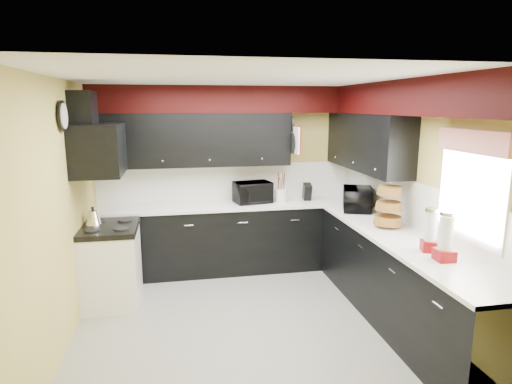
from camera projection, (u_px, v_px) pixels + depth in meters
ground at (252, 321)px, 4.54m from camera, size 3.60×3.60×0.00m
wall_back at (229, 178)px, 6.03m from camera, size 3.60×0.06×2.50m
wall_right at (415, 199)px, 4.62m from camera, size 0.06×3.60×2.50m
wall_left at (61, 215)px, 3.97m from camera, size 0.06×3.60×2.50m
ceiling at (251, 78)px, 4.05m from camera, size 3.60×3.60×0.06m
cab_back at (233, 238)px, 5.90m from camera, size 3.60×0.60×0.90m
cab_right at (399, 282)px, 4.44m from camera, size 0.60×3.00×0.90m
counter_back at (232, 205)px, 5.80m from camera, size 3.62×0.64×0.04m
counter_right at (402, 238)px, 4.35m from camera, size 0.64×3.02×0.04m
splash_back at (229, 182)px, 6.03m from camera, size 3.60×0.02×0.50m
splash_right at (414, 205)px, 4.63m from camera, size 0.02×3.60×0.50m
upper_back at (193, 140)px, 5.66m from camera, size 2.60×0.35×0.70m
upper_right at (367, 142)px, 5.35m from camera, size 0.35×1.80×0.70m
soffit_back at (230, 99)px, 5.64m from camera, size 3.60×0.36×0.35m
soffit_right at (417, 97)px, 4.20m from camera, size 0.36×3.24×0.35m
stove at (112, 267)px, 4.91m from camera, size 0.60×0.75×0.86m
cooktop at (109, 228)px, 4.81m from camera, size 0.62×0.77×0.06m
hood at (99, 149)px, 4.63m from camera, size 0.50×0.78×0.55m
hood_duct at (83, 110)px, 4.52m from camera, size 0.24×0.40×0.40m
window at (473, 188)px, 3.69m from camera, size 0.03×0.86×0.96m
valance at (472, 141)px, 3.60m from camera, size 0.04×0.88×0.20m
pan_top at (291, 124)px, 5.79m from camera, size 0.03×0.22×0.40m
pan_mid at (293, 143)px, 5.71m from camera, size 0.03×0.28×0.46m
pan_low at (288, 144)px, 5.97m from camera, size 0.03×0.24×0.42m
cut_board at (296, 140)px, 5.59m from camera, size 0.03×0.26×0.35m
baskets at (389, 206)px, 4.63m from camera, size 0.27×0.27×0.50m
clock at (63, 116)px, 4.03m from camera, size 0.03×0.30×0.30m
deco_plate at (440, 105)px, 4.08m from camera, size 0.03×0.24×0.24m
toaster_oven at (253, 192)px, 5.85m from camera, size 0.55×0.48×0.28m
microwave at (357, 199)px, 5.42m from camera, size 0.50×0.60×0.28m
utensil_crock at (281, 196)px, 5.89m from camera, size 0.21×0.21×0.18m
knife_block at (307, 192)px, 5.99m from camera, size 0.12×0.16×0.23m
kettle at (93, 218)px, 4.85m from camera, size 0.20×0.20×0.16m
dispenser_a at (430, 232)px, 3.87m from camera, size 0.17×0.17×0.37m
dispenser_b at (446, 238)px, 3.63m from camera, size 0.16×0.16×0.41m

